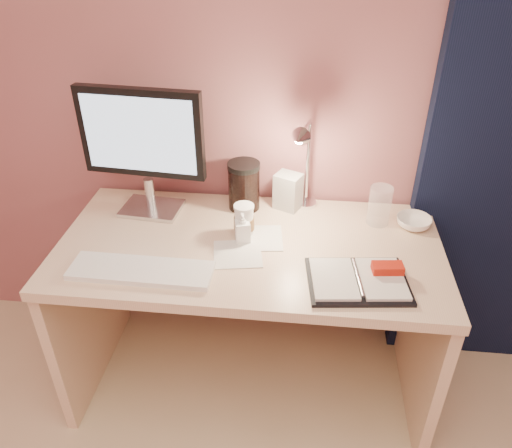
# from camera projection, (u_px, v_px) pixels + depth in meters

# --- Properties ---
(desk) EXTENTS (1.40, 0.70, 0.73)m
(desk) POSITION_uv_depth(u_px,v_px,m) (252.00, 279.00, 2.00)
(desk) COLOR beige
(desk) RESTS_ON ground
(monitor) EXTENTS (0.47, 0.19, 0.50)m
(monitor) POSITION_uv_depth(u_px,v_px,m) (143.00, 141.00, 1.86)
(monitor) COLOR silver
(monitor) RESTS_ON desk
(keyboard) EXTENTS (0.48, 0.15, 0.02)m
(keyboard) POSITION_uv_depth(u_px,v_px,m) (141.00, 271.00, 1.67)
(keyboard) COLOR white
(keyboard) RESTS_ON desk
(planner) EXTENTS (0.35, 0.28, 0.05)m
(planner) POSITION_uv_depth(u_px,v_px,m) (360.00, 279.00, 1.63)
(planner) COLOR black
(planner) RESTS_ON desk
(paper_a) EXTENTS (0.20, 0.20, 0.00)m
(paper_a) POSITION_uv_depth(u_px,v_px,m) (238.00, 254.00, 1.76)
(paper_a) COLOR silver
(paper_a) RESTS_ON desk
(paper_b) EXTENTS (0.19, 0.19, 0.00)m
(paper_b) POSITION_uv_depth(u_px,v_px,m) (259.00, 238.00, 1.85)
(paper_b) COLOR silver
(paper_b) RESTS_ON desk
(coffee_cup) EXTENTS (0.08, 0.08, 0.12)m
(coffee_cup) POSITION_uv_depth(u_px,v_px,m) (244.00, 221.00, 1.84)
(coffee_cup) COLOR white
(coffee_cup) RESTS_ON desk
(clear_cup) EXTENTS (0.09, 0.09, 0.15)m
(clear_cup) POSITION_uv_depth(u_px,v_px,m) (380.00, 205.00, 1.90)
(clear_cup) COLOR white
(clear_cup) RESTS_ON desk
(bowl) EXTENTS (0.16, 0.16, 0.04)m
(bowl) POSITION_uv_depth(u_px,v_px,m) (414.00, 222.00, 1.90)
(bowl) COLOR white
(bowl) RESTS_ON desk
(lotion_bottle) EXTENTS (0.07, 0.07, 0.12)m
(lotion_bottle) POSITION_uv_depth(u_px,v_px,m) (243.00, 227.00, 1.81)
(lotion_bottle) COLOR white
(lotion_bottle) RESTS_ON desk
(dark_jar) EXTENTS (0.12, 0.12, 0.18)m
(dark_jar) POSITION_uv_depth(u_px,v_px,m) (244.00, 188.00, 1.99)
(dark_jar) COLOR black
(dark_jar) RESTS_ON desk
(product_box) EXTENTS (0.12, 0.11, 0.15)m
(product_box) POSITION_uv_depth(u_px,v_px,m) (288.00, 191.00, 2.00)
(product_box) COLOR #B0AFAB
(product_box) RESTS_ON desk
(desk_lamp) EXTENTS (0.12, 0.24, 0.39)m
(desk_lamp) POSITION_uv_depth(u_px,v_px,m) (314.00, 161.00, 1.84)
(desk_lamp) COLOR silver
(desk_lamp) RESTS_ON desk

